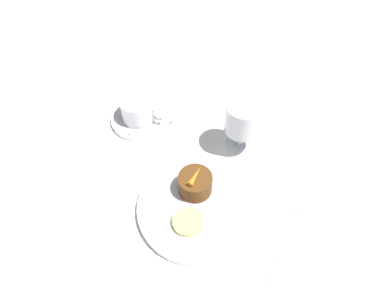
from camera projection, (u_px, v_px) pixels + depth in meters
name	position (u px, v px, depth m)	size (l,w,h in m)	color
ground_plane	(207.00, 191.00, 0.76)	(3.00, 3.00, 0.00)	white
dinner_plate	(200.00, 208.00, 0.72)	(0.23, 0.23, 0.01)	white
saucer	(141.00, 118.00, 0.88)	(0.14, 0.14, 0.01)	white
coffee_cup	(139.00, 109.00, 0.85)	(0.11, 0.08, 0.05)	white
spoon	(157.00, 124.00, 0.86)	(0.08, 0.09, 0.00)	silver
wine_glass	(243.00, 120.00, 0.77)	(0.08, 0.08, 0.13)	silver
fork	(295.00, 225.00, 0.71)	(0.03, 0.20, 0.01)	silver
dessert_cake	(195.00, 184.00, 0.73)	(0.07, 0.07, 0.04)	#563314
carrot_garnish	(195.00, 176.00, 0.71)	(0.01, 0.05, 0.01)	orange
pineapple_slice	(188.00, 222.00, 0.69)	(0.06, 0.06, 0.01)	#EFE075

